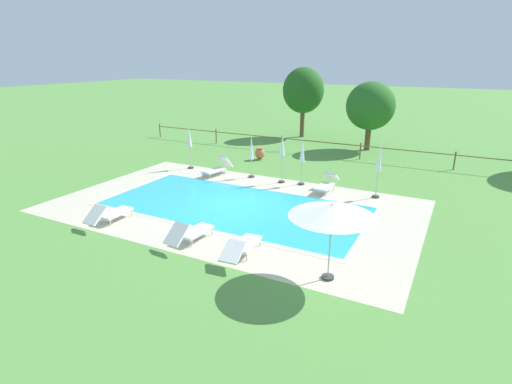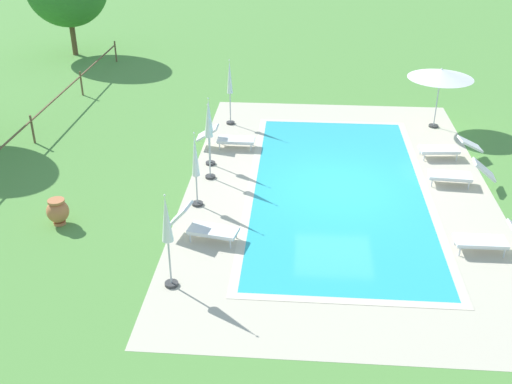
{
  "view_description": "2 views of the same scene",
  "coord_description": "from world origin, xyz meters",
  "views": [
    {
      "loc": [
        8.25,
        -13.76,
        6.02
      ],
      "look_at": [
        0.79,
        0.5,
        0.6
      ],
      "focal_mm": 28.13,
      "sensor_mm": 36.0,
      "label": 1
    },
    {
      "loc": [
        -16.82,
        1.25,
        8.67
      ],
      "look_at": [
        -1.89,
        2.39,
        0.77
      ],
      "focal_mm": 42.83,
      "sensor_mm": 36.0,
      "label": 2
    }
  ],
  "objects": [
    {
      "name": "sun_lounger_north_mid",
      "position": [
        2.56,
        -3.8,
        0.35
      ],
      "size": [
        0.78,
        2.11,
        0.72
      ],
      "color": "white",
      "rests_on": "ground"
    },
    {
      "name": "patio_umbrella_closed_row_centre",
      "position": [
        1.42,
        4.16,
        1.53
      ],
      "size": [
        0.32,
        0.32,
        2.33
      ],
      "color": "#383838",
      "rests_on": "ground"
    },
    {
      "name": "sun_lounger_north_far",
      "position": [
        -3.26,
        -3.75,
        0.37
      ],
      "size": [
        0.61,
        2.0,
        0.84
      ],
      "color": "white",
      "rests_on": "ground"
    },
    {
      "name": "swimming_pool_water",
      "position": [
        0.0,
        0.0,
        0.01
      ],
      "size": [
        10.96,
        5.09,
        0.01
      ],
      "primitive_type": "cube",
      "color": "#2DB7C6",
      "rests_on": "ground"
    },
    {
      "name": "terracotta_urn_near_fence",
      "position": [
        -2.74,
        7.78,
        0.41
      ],
      "size": [
        0.61,
        0.61,
        0.76
      ],
      "color": "#C67547",
      "rests_on": "ground"
    },
    {
      "name": "ground_plane",
      "position": [
        0.0,
        0.0,
        0.0
      ],
      "size": [
        160.0,
        160.0,
        0.0
      ],
      "primitive_type": "plane",
      "color": "#599342"
    },
    {
      "name": "patio_umbrella_closed_row_mid_east",
      "position": [
        5.12,
        3.91,
        1.61
      ],
      "size": [
        0.32,
        0.32,
        2.53
      ],
      "color": "#383838",
      "rests_on": "ground"
    },
    {
      "name": "sun_lounger_north_end",
      "position": [
        0.51,
        -3.74,
        0.37
      ],
      "size": [
        0.73,
        2.02,
        0.86
      ],
      "color": "white",
      "rests_on": "ground"
    },
    {
      "name": "patio_umbrella_closed_row_mid_west",
      "position": [
        -5.3,
        4.13,
        1.63
      ],
      "size": [
        0.32,
        0.32,
        2.43
      ],
      "color": "#383838",
      "rests_on": "ground"
    },
    {
      "name": "patio_umbrella_open_foreground",
      "position": [
        5.39,
        -3.85,
        2.08
      ],
      "size": [
        2.4,
        2.4,
        2.3
      ],
      "color": "#383838",
      "rests_on": "ground"
    },
    {
      "name": "pool_deck_paving",
      "position": [
        0.0,
        0.0,
        0.0
      ],
      "size": [
        15.15,
        9.28,
        0.01
      ],
      "primitive_type": "cube",
      "color": "beige",
      "rests_on": "ground"
    },
    {
      "name": "sun_lounger_south_near_corner",
      "position": [
        -3.21,
        3.68,
        0.39
      ],
      "size": [
        0.96,
        1.97,
        0.97
      ],
      "color": "white",
      "rests_on": "ground"
    },
    {
      "name": "pool_coping_rim",
      "position": [
        0.0,
        0.0,
        0.01
      ],
      "size": [
        11.44,
        5.57,
        0.01
      ],
      "color": "beige",
      "rests_on": "ground"
    },
    {
      "name": "sun_lounger_north_near_steps",
      "position": [
        2.86,
        3.75,
        0.36
      ],
      "size": [
        0.63,
        2.04,
        0.79
      ],
      "color": "white",
      "rests_on": "ground"
    },
    {
      "name": "patio_umbrella_closed_row_east",
      "position": [
        0.41,
        4.02,
        1.7
      ],
      "size": [
        0.32,
        0.32,
        2.48
      ],
      "color": "#383838",
      "rests_on": "ground"
    },
    {
      "name": "patio_umbrella_closed_row_west",
      "position": [
        -1.38,
        4.14,
        1.41
      ],
      "size": [
        0.32,
        0.32,
        2.29
      ],
      "color": "#383838",
      "rests_on": "ground"
    }
  ]
}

